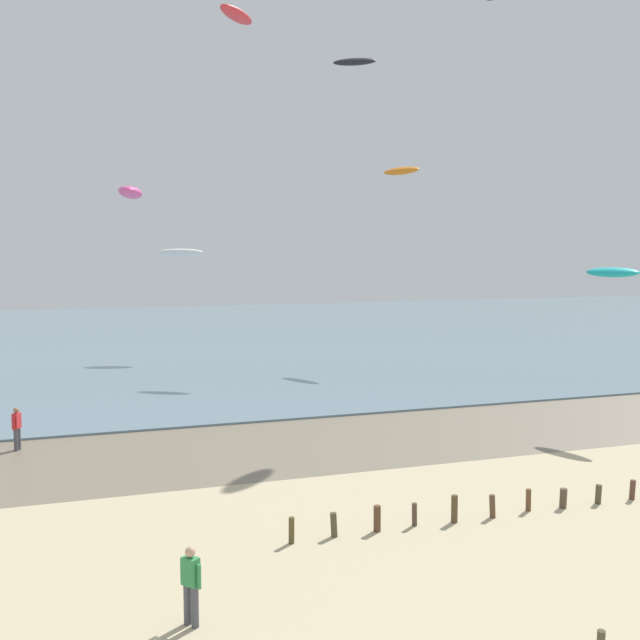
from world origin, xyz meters
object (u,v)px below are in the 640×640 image
object	(u,v)px
kite_aloft_0	(354,62)
kite_aloft_6	(236,15)
kite_aloft_5	(181,252)
person_right_flank	(17,427)
person_nearest_camera	(191,583)
kite_aloft_2	(612,272)
kite_aloft_7	(130,192)
kite_aloft_10	(401,171)

from	to	relation	value
kite_aloft_0	kite_aloft_6	bearing A→B (deg)	80.00
kite_aloft_0	kite_aloft_5	bearing A→B (deg)	14.09
person_right_flank	kite_aloft_6	size ratio (longest dim) A/B	0.57
person_right_flank	person_nearest_camera	bearing A→B (deg)	-74.21
kite_aloft_2	kite_aloft_7	distance (m)	22.31
person_right_flank	kite_aloft_2	bearing A→B (deg)	-8.72
kite_aloft_5	kite_aloft_6	bearing A→B (deg)	108.50
kite_aloft_0	person_nearest_camera	bearing A→B (deg)	93.13
kite_aloft_10	kite_aloft_7	bearing A→B (deg)	93.88
kite_aloft_2	kite_aloft_5	xyz separation A→B (m)	(-15.24, 27.09, 0.82)
kite_aloft_6	kite_aloft_7	bearing A→B (deg)	-52.11
kite_aloft_0	kite_aloft_5	world-z (taller)	kite_aloft_0
kite_aloft_5	kite_aloft_7	world-z (taller)	kite_aloft_7
kite_aloft_6	kite_aloft_10	bearing A→B (deg)	166.32
person_nearest_camera	kite_aloft_10	xyz separation A→B (m)	(19.82, 33.11, 12.45)
kite_aloft_6	kite_aloft_7	xyz separation A→B (m)	(-5.20, -0.10, -8.64)
kite_aloft_2	kite_aloft_0	bearing A→B (deg)	-11.23
kite_aloft_0	kite_aloft_10	distance (m)	8.72
kite_aloft_5	kite_aloft_6	distance (m)	21.06
person_nearest_camera	kite_aloft_6	xyz separation A→B (m)	(5.67, 21.42, 18.26)
person_nearest_camera	kite_aloft_5	world-z (taller)	kite_aloft_5
person_right_flank	kite_aloft_2	world-z (taller)	kite_aloft_2
kite_aloft_10	person_right_flank	bearing A→B (deg)	98.02
kite_aloft_6	kite_aloft_10	size ratio (longest dim) A/B	0.98
person_nearest_camera	kite_aloft_0	bearing A→B (deg)	64.22
person_right_flank	kite_aloft_0	distance (m)	35.92
kite_aloft_0	kite_aloft_6	xyz separation A→B (m)	(-11.64, -14.42, -2.08)
person_right_flank	kite_aloft_10	size ratio (longest dim) A/B	0.56
person_right_flank	kite_aloft_10	bearing A→B (deg)	35.53
kite_aloft_0	kite_aloft_2	xyz separation A→B (m)	(3.08, -23.87, -14.41)
kite_aloft_10	person_nearest_camera	bearing A→B (deg)	121.59
kite_aloft_6	kite_aloft_7	distance (m)	10.08
person_nearest_camera	kite_aloft_7	xyz separation A→B (m)	(0.47, 21.31, 9.63)
kite_aloft_6	kite_aloft_10	world-z (taller)	kite_aloft_6
kite_aloft_0	kite_aloft_5	size ratio (longest dim) A/B	0.96
person_right_flank	kite_aloft_2	size ratio (longest dim) A/B	0.67
kite_aloft_5	kite_aloft_10	distance (m)	16.81
person_nearest_camera	kite_aloft_6	size ratio (longest dim) A/B	0.57
kite_aloft_5	kite_aloft_10	world-z (taller)	kite_aloft_10
person_right_flank	kite_aloft_7	world-z (taller)	kite_aloft_7
kite_aloft_6	kite_aloft_10	distance (m)	19.26
person_nearest_camera	kite_aloft_2	distance (m)	24.38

